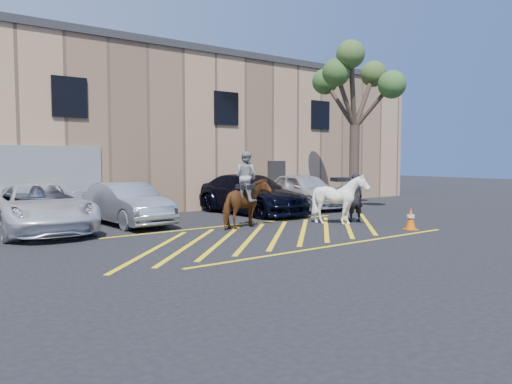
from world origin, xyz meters
TOP-DOWN VIEW (x-y plane):
  - ground at (0.00, 0.00)m, footprint 90.00×90.00m
  - car_white_pickup at (-5.74, 4.59)m, footprint 2.99×5.84m
  - car_silver_sedan at (-2.85, 4.54)m, footprint 1.74×4.56m
  - car_blue_suv at (2.70, 4.69)m, footprint 2.64×5.82m
  - car_white_suv at (5.99, 4.98)m, footprint 2.42×5.03m
  - handler at (4.16, 0.27)m, footprint 0.77×0.65m
  - warehouse at (-0.01, 11.99)m, footprint 32.42×10.20m
  - hatching_zone at (-0.00, -0.30)m, footprint 12.60×5.12m
  - mounted_bay at (-0.01, 1.37)m, footprint 2.13×1.44m
  - saddled_white at (3.18, 0.08)m, footprint 1.78×1.92m
  - traffic_cone at (4.05, -2.24)m, footprint 0.48×0.48m
  - tree at (7.19, 3.00)m, footprint 3.99×4.37m

SIDE VIEW (x-z plane):
  - ground at x=0.00m, z-range 0.00..0.00m
  - hatching_zone at x=0.00m, z-range 0.00..0.01m
  - traffic_cone at x=4.05m, z-range 0.00..0.73m
  - car_silver_sedan at x=-2.85m, z-range 0.00..1.49m
  - car_white_pickup at x=-5.74m, z-range 0.00..1.58m
  - car_blue_suv at x=2.70m, z-range 0.00..1.65m
  - car_white_suv at x=5.99m, z-range 0.00..1.66m
  - handler at x=4.16m, z-range 0.00..1.79m
  - saddled_white at x=3.18m, z-range 0.01..1.79m
  - mounted_bay at x=-0.01m, z-range -0.25..2.32m
  - warehouse at x=-0.01m, z-range 0.00..7.30m
  - tree at x=7.19m, z-range 2.04..9.35m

